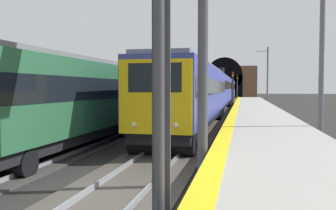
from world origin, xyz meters
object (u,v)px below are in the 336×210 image
railway_signal_near (159,37)px  catenary_mast_near (267,76)px  railway_signal_mid (233,87)px  train_main_approaching (217,90)px  train_adjacent_platform (149,93)px  catenary_mast_far (321,53)px  railway_signal_far (237,85)px

railway_signal_near → catenary_mast_near: size_ratio=0.69×
railway_signal_mid → railway_signal_near: bearing=0.0°
train_main_approaching → railway_signal_mid: train_main_approaching is taller
railway_signal_mid → catenary_mast_near: (8.06, -4.54, 1.54)m
train_main_approaching → railway_signal_near: railway_signal_near is taller
train_adjacent_platform → catenary_mast_far: 15.37m
train_main_approaching → railway_signal_far: bearing=177.3°
train_main_approaching → railway_signal_mid: (0.40, -1.90, 0.36)m
railway_signal_mid → catenary_mast_far: bearing=9.6°
train_adjacent_platform → catenary_mast_far: catenary_mast_far is taller
catenary_mast_far → railway_signal_near: bearing=158.6°
railway_signal_near → catenary_mast_far: 12.44m
train_main_approaching → catenary_mast_far: (-26.45, -6.44, 1.87)m
train_main_approaching → catenary_mast_far: size_ratio=7.31×
train_main_approaching → railway_signal_far: railway_signal_far is taller
train_adjacent_platform → catenary_mast_near: (24.08, -10.72, 2.01)m
catenary_mast_near → catenary_mast_far: catenary_mast_near is taller
catenary_mast_far → train_adjacent_platform: bearing=44.7°
railway_signal_near → railway_signal_far: size_ratio=1.07×
catenary_mast_far → railway_signal_mid: bearing=9.6°
train_main_approaching → railway_signal_mid: 1.98m
train_adjacent_platform → railway_signal_far: 51.75m
catenary_mast_near → catenary_mast_far: size_ratio=1.01×
railway_signal_mid → railway_signal_far: bearing=-180.0°
train_main_approaching → railway_signal_far: 35.81m
railway_signal_far → railway_signal_near: bearing=0.0°
railway_signal_far → train_main_approaching: bearing=-3.0°
railway_signal_mid → railway_signal_far: 35.35m
railway_signal_mid → catenary_mast_far: size_ratio=0.56×
train_main_approaching → train_adjacent_platform: train_main_approaching is taller
railway_signal_near → catenary_mast_far: (11.56, -4.53, 0.77)m
railway_signal_far → catenary_mast_far: size_ratio=0.65×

